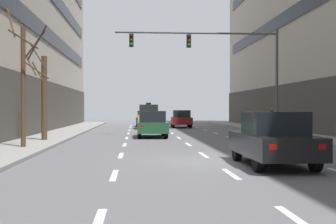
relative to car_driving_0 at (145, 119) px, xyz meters
name	(u,v)px	position (x,y,z in m)	size (l,w,h in m)	color
ground_plane	(212,161)	(1.67, -29.84, -0.77)	(120.00, 120.00, 0.00)	slate
lane_stripe_l1_s2	(98,224)	(-1.47, -37.84, -0.76)	(0.16, 2.00, 0.01)	silver
lane_stripe_l1_s3	(114,175)	(-1.47, -32.84, -0.76)	(0.16, 2.00, 0.01)	silver
lane_stripe_l1_s4	(121,155)	(-1.47, -27.84, -0.76)	(0.16, 2.00, 0.01)	silver
lane_stripe_l1_s5	(125,145)	(-1.47, -22.84, -0.76)	(0.16, 2.00, 0.01)	silver
lane_stripe_l1_s6	(127,138)	(-1.47, -17.84, -0.76)	(0.16, 2.00, 0.01)	silver
lane_stripe_l1_s7	(128,133)	(-1.47, -12.84, -0.76)	(0.16, 2.00, 0.01)	silver
lane_stripe_l1_s8	(130,130)	(-1.47, -7.84, -0.76)	(0.16, 2.00, 0.01)	silver
lane_stripe_l1_s9	(130,128)	(-1.47, -2.84, -0.76)	(0.16, 2.00, 0.01)	silver
lane_stripe_l1_s10	(131,126)	(-1.47, 2.16, -0.76)	(0.16, 2.00, 0.01)	silver
lane_stripe_l2_s2	(298,220)	(1.67, -37.84, -0.76)	(0.16, 2.00, 0.01)	silver
lane_stripe_l2_s3	(231,174)	(1.67, -32.84, -0.76)	(0.16, 2.00, 0.01)	silver
lane_stripe_l2_s4	(203,155)	(1.67, -27.84, -0.76)	(0.16, 2.00, 0.01)	silver
lane_stripe_l2_s5	(188,144)	(1.67, -22.84, -0.76)	(0.16, 2.00, 0.01)	silver
lane_stripe_l2_s6	(179,138)	(1.67, -17.84, -0.76)	(0.16, 2.00, 0.01)	silver
lane_stripe_l2_s7	(172,133)	(1.67, -12.84, -0.76)	(0.16, 2.00, 0.01)	silver
lane_stripe_l2_s8	(167,130)	(1.67, -7.84, -0.76)	(0.16, 2.00, 0.01)	silver
lane_stripe_l2_s9	(164,127)	(1.67, -2.84, -0.76)	(0.16, 2.00, 0.01)	silver
lane_stripe_l2_s10	(161,125)	(1.67, 2.16, -0.76)	(0.16, 2.00, 0.01)	silver
lane_stripe_l3_s4	(284,154)	(4.81, -27.84, -0.76)	(0.16, 2.00, 0.01)	silver
lane_stripe_l3_s5	(251,144)	(4.81, -22.84, -0.76)	(0.16, 2.00, 0.01)	silver
lane_stripe_l3_s6	(230,138)	(4.81, -17.84, -0.76)	(0.16, 2.00, 0.01)	silver
lane_stripe_l3_s7	(215,133)	(4.81, -12.84, -0.76)	(0.16, 2.00, 0.01)	silver
lane_stripe_l3_s8	(205,130)	(4.81, -7.84, -0.76)	(0.16, 2.00, 0.01)	silver
lane_stripe_l3_s9	(197,127)	(4.81, -2.84, -0.76)	(0.16, 2.00, 0.01)	silver
lane_stripe_l3_s10	(190,125)	(4.81, 2.16, -0.76)	(0.16, 2.00, 0.01)	silver
car_driving_0	(145,119)	(0.00, 0.00, 0.00)	(1.90, 4.21, 1.56)	black
taxi_driving_1	(149,117)	(0.18, -5.21, 0.29)	(1.90, 4.42, 2.31)	black
car_driving_2	(273,139)	(3.33, -31.25, 0.06)	(1.90, 4.48, 1.68)	black
car_driving_3	(152,124)	(0.08, -17.10, 0.04)	(1.83, 4.35, 1.63)	black
car_driving_4	(181,119)	(3.31, -3.13, 0.04)	(1.98, 4.41, 1.63)	black
traffic_signal_0	(222,56)	(4.68, -15.95, 4.45)	(10.72, 0.35, 6.91)	#4C4C51
street_tree_0	(44,95)	(-5.74, -21.02, 1.70)	(1.49, 1.27, 4.94)	#4C3823
street_tree_1	(24,80)	(-5.69, -25.29, 2.23)	(1.77, 1.79, 5.94)	#4C3823
pedestrian_0	(272,117)	(8.96, -12.93, 0.36)	(0.35, 0.46, 1.70)	#383D59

